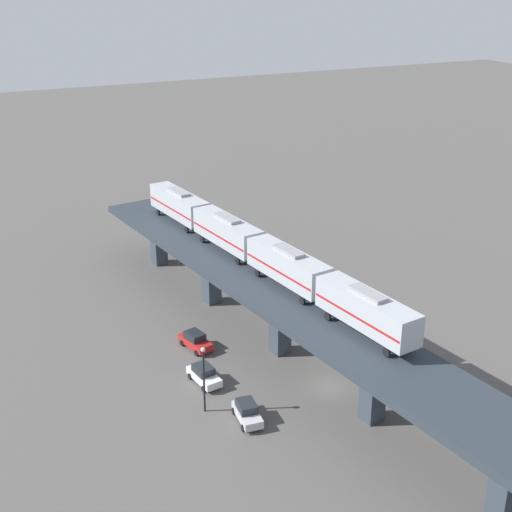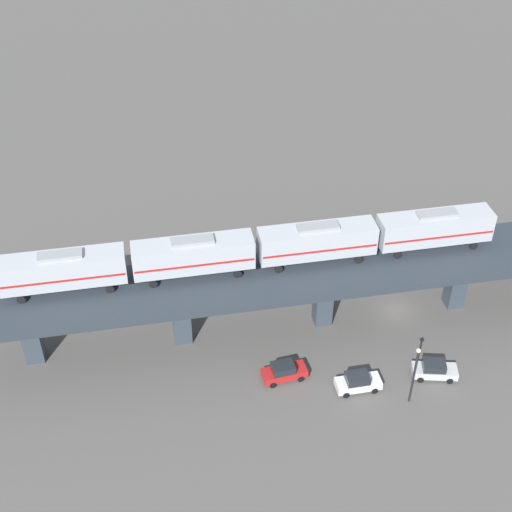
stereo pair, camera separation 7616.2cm
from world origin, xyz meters
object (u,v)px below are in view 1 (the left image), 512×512
object	(u,v)px
street_lamp	(204,374)
street_car_white	(204,375)
subway_train	(256,248)
street_car_red	(195,341)
street_car_silver	(247,412)

from	to	relation	value
street_lamp	street_car_white	bearing A→B (deg)	-110.57
subway_train	street_car_red	distance (m)	12.53
subway_train	street_car_white	bearing A→B (deg)	42.37
street_car_white	street_car_red	distance (m)	7.24
street_car_red	street_lamp	world-z (taller)	street_lamp
street_car_red	street_car_silver	bearing A→B (deg)	88.31
street_car_white	street_car_red	xyz separation A→B (m)	(-1.72, -7.04, 0.00)
street_car_white	street_lamp	distance (m)	5.94
street_car_silver	street_car_red	size ratio (longest dim) A/B	0.97
subway_train	street_car_silver	distance (m)	21.29
street_car_silver	street_lamp	bearing A→B (deg)	-45.28
street_car_red	street_lamp	distance (m)	12.65
street_car_white	street_car_silver	bearing A→B (deg)	99.33
street_car_red	subway_train	bearing A→B (deg)	-164.73
street_car_silver	subway_train	bearing A→B (deg)	-117.69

